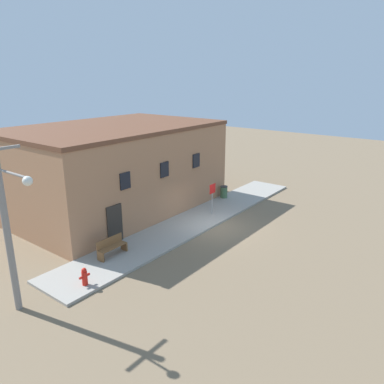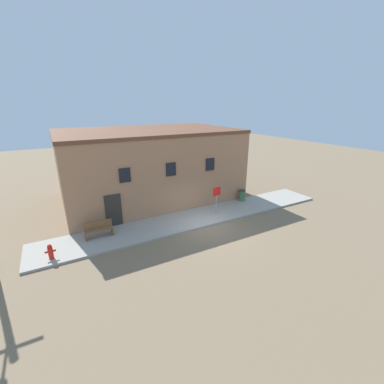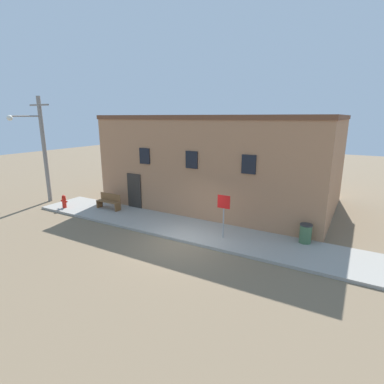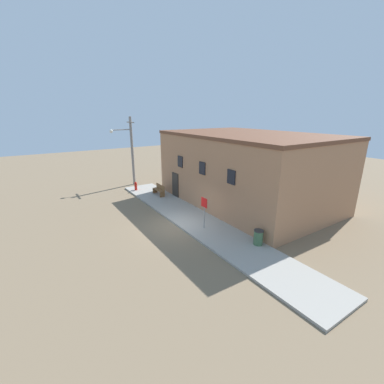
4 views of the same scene
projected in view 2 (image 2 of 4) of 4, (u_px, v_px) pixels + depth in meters
The scene contains 7 objects.
ground_plane at pixel (208, 227), 16.45m from camera, with size 80.00×80.00×0.00m, color #7A664C.
sidewalk at pixel (197, 218), 17.62m from camera, with size 20.43×2.88×0.13m.
brick_building at pixel (149, 164), 20.95m from camera, with size 13.44×8.76×5.60m.
fire_hydrant at pixel (50, 252), 12.75m from camera, with size 0.50×0.24×0.79m.
stop_sign at pixel (217, 196), 17.59m from camera, with size 0.60×0.06×2.00m.
bench at pixel (99, 229), 14.89m from camera, with size 1.58×0.44×0.91m.
trash_bin at pixel (242, 195), 20.50m from camera, with size 0.53×0.53×0.85m.
Camera 2 is at (-8.05, -12.49, 7.47)m, focal length 24.00 mm.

